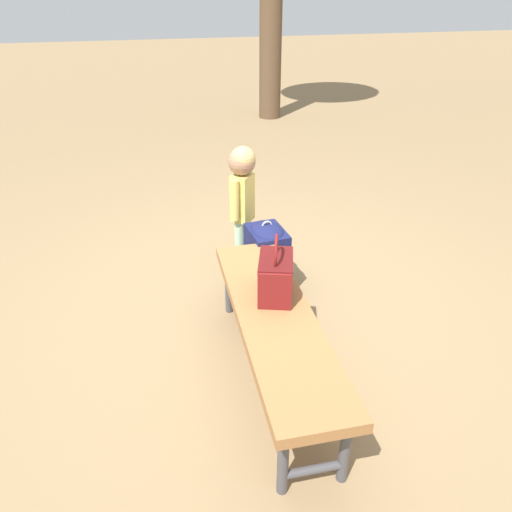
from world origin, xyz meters
name	(u,v)px	position (x,y,z in m)	size (l,w,h in m)	color
ground_plane	(262,303)	(0.00, 0.00, 0.00)	(40.00, 40.00, 0.00)	#8C704C
park_bench	(275,322)	(-0.74, 0.15, 0.39)	(1.62, 0.50, 0.45)	#9E6B3D
handbag	(276,274)	(-0.56, 0.09, 0.58)	(0.36, 0.28, 0.37)	maroon
child_standing	(242,190)	(0.52, 0.00, 0.66)	(0.21, 0.20, 0.98)	#B2D8B2
backpack_large	(266,256)	(0.17, -0.08, 0.27)	(0.34, 0.31, 0.55)	#191E4C
backpack_small	(258,303)	(-0.23, 0.10, 0.17)	(0.23, 0.21, 0.34)	#191E4C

